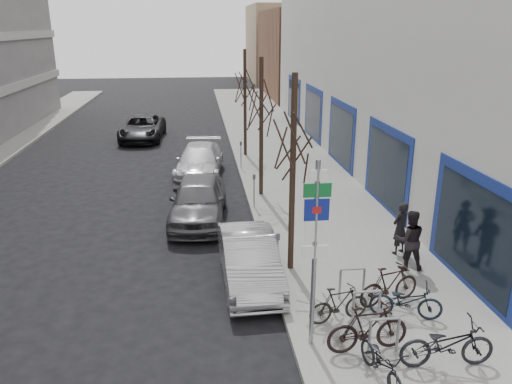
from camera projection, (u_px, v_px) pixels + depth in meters
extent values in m
plane|color=black|center=(198.00, 357.00, 10.45)|extent=(120.00, 120.00, 0.00)
cube|color=slate|center=(307.00, 194.00, 20.35)|extent=(5.00, 70.00, 0.15)
cube|color=brown|center=(328.00, 54.00, 48.30)|extent=(12.00, 14.00, 8.00)
cube|color=#937A5B|center=(302.00, 43.00, 62.33)|extent=(13.00, 12.00, 9.00)
cylinder|color=gray|center=(314.00, 260.00, 10.06)|extent=(0.10, 0.10, 4.20)
cube|color=white|center=(318.00, 175.00, 9.46)|extent=(0.35, 0.03, 0.22)
cube|color=#0C5926|center=(317.00, 190.00, 9.55)|extent=(0.55, 0.03, 0.28)
cube|color=navy|center=(317.00, 210.00, 9.68)|extent=(0.50, 0.03, 0.45)
cube|color=maroon|center=(317.00, 210.00, 9.67)|extent=(0.18, 0.02, 0.14)
cube|color=white|center=(316.00, 231.00, 9.82)|extent=(0.45, 0.03, 0.45)
cube|color=white|center=(315.00, 252.00, 9.96)|extent=(0.55, 0.03, 0.28)
cylinder|color=gray|center=(370.00, 337.00, 10.20)|extent=(0.06, 0.06, 0.80)
cylinder|color=gray|center=(398.00, 335.00, 10.26)|extent=(0.06, 0.06, 0.80)
cylinder|color=gray|center=(385.00, 319.00, 10.10)|extent=(0.60, 0.06, 0.06)
cylinder|color=gray|center=(353.00, 308.00, 11.23)|extent=(0.06, 0.06, 0.80)
cylinder|color=gray|center=(379.00, 306.00, 11.30)|extent=(0.06, 0.06, 0.80)
cylinder|color=gray|center=(368.00, 292.00, 11.14)|extent=(0.60, 0.06, 0.06)
cylinder|color=gray|center=(340.00, 284.00, 12.27)|extent=(0.06, 0.06, 0.80)
cylinder|color=gray|center=(364.00, 283.00, 12.34)|extent=(0.06, 0.06, 0.80)
cylinder|color=gray|center=(353.00, 269.00, 12.18)|extent=(0.60, 0.06, 0.06)
cylinder|color=black|center=(292.00, 179.00, 13.17)|extent=(0.16, 0.16, 5.50)
cylinder|color=black|center=(261.00, 130.00, 19.29)|extent=(0.16, 0.16, 5.50)
cylinder|color=black|center=(245.00, 105.00, 25.41)|extent=(0.16, 0.16, 5.50)
cylinder|color=gray|center=(278.00, 258.00, 13.30)|extent=(0.05, 0.05, 1.10)
cube|color=#3F3F44|center=(278.00, 237.00, 13.10)|extent=(0.10, 0.08, 0.18)
cylinder|color=gray|center=(254.00, 193.00, 18.48)|extent=(0.05, 0.05, 1.10)
cube|color=#3F3F44|center=(254.00, 177.00, 18.28)|extent=(0.10, 0.08, 0.18)
cylinder|color=gray|center=(241.00, 156.00, 23.66)|extent=(0.05, 0.05, 1.10)
cube|color=#3F3F44|center=(241.00, 143.00, 23.46)|extent=(0.10, 0.08, 0.18)
imported|color=black|center=(382.00, 359.00, 9.39)|extent=(0.72, 1.62, 0.96)
imported|color=black|center=(368.00, 328.00, 10.25)|extent=(1.82, 0.68, 1.08)
imported|color=black|center=(406.00, 298.00, 11.44)|extent=(1.73, 0.95, 1.01)
imported|color=black|center=(339.00, 304.00, 11.31)|extent=(1.55, 0.74, 0.90)
imported|color=black|center=(448.00, 340.00, 9.78)|extent=(1.93, 0.66, 1.17)
imported|color=black|center=(389.00, 285.00, 12.02)|extent=(1.77, 0.97, 1.03)
imported|color=#B1B0B6|center=(249.00, 259.00, 13.32)|extent=(1.52, 4.10, 1.34)
imported|color=#4D4D52|center=(198.00, 200.00, 17.50)|extent=(2.27, 4.77, 1.57)
imported|color=#B8B7BD|center=(199.00, 161.00, 22.73)|extent=(2.53, 5.09, 1.42)
imported|color=black|center=(142.00, 128.00, 30.16)|extent=(2.64, 5.26, 1.43)
imported|color=black|center=(400.00, 228.00, 14.64)|extent=(0.70, 0.62, 1.60)
imported|color=black|center=(409.00, 240.00, 13.68)|extent=(0.70, 0.53, 1.74)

